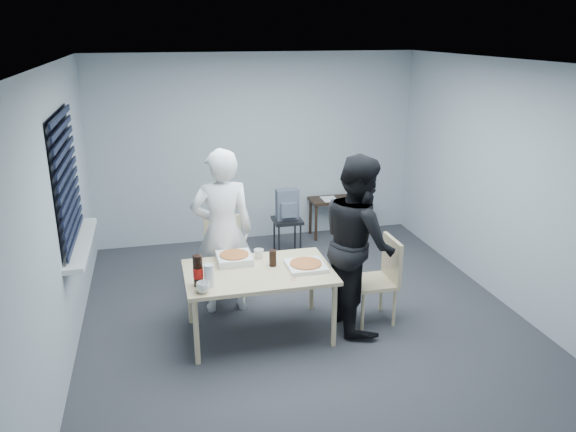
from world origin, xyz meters
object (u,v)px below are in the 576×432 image
object	(u,v)px
mug_b	(259,254)
dining_table	(259,276)
backpack	(287,205)
stool	(287,227)
side_table	(339,203)
chair_right	(382,274)
person_black	(358,243)
person_white	(223,232)
chair_far	(224,250)
mug_a	(203,287)
soda_bottle	(198,271)

from	to	relation	value
mug_b	dining_table	bearing A→B (deg)	-101.29
backpack	stool	bearing A→B (deg)	80.29
dining_table	side_table	size ratio (longest dim) A/B	1.66
chair_right	person_black	xyz separation A→B (m)	(-0.27, -0.01, 0.37)
person_white	mug_b	bearing A→B (deg)	135.78
chair_far	mug_a	size ratio (longest dim) A/B	7.24
person_black	backpack	world-z (taller)	person_black
mug_a	stool	bearing A→B (deg)	59.98
dining_table	chair_far	size ratio (longest dim) A/B	1.58
person_black	mug_b	size ratio (longest dim) A/B	17.70
side_table	chair_far	bearing A→B (deg)	-141.60
chair_right	side_table	bearing A→B (deg)	81.33
dining_table	person_black	world-z (taller)	person_black
backpack	mug_a	world-z (taller)	backpack
soda_bottle	dining_table	bearing A→B (deg)	18.59
person_white	soda_bottle	xyz separation A→B (m)	(-0.33, -0.81, -0.06)
side_table	backpack	xyz separation A→B (m)	(-0.91, -0.59, 0.22)
chair_far	chair_right	world-z (taller)	same
chair_far	mug_b	size ratio (longest dim) A/B	8.90
side_table	stool	bearing A→B (deg)	-147.51
chair_right	backpack	distance (m)	1.98
stool	soda_bottle	distance (m)	2.53
chair_far	soda_bottle	world-z (taller)	soda_bottle
chair_far	chair_right	distance (m)	1.80
side_table	person_black	bearing A→B (deg)	-104.58
backpack	mug_b	distance (m)	1.74
chair_far	mug_b	bearing A→B (deg)	-70.09
chair_right	person_white	xyz separation A→B (m)	(-1.53, 0.61, 0.37)
person_black	mug_b	bearing A→B (deg)	71.68
side_table	mug_a	distance (m)	3.61
person_black	soda_bottle	size ratio (longest dim) A/B	6.06
chair_far	person_white	distance (m)	0.56
stool	mug_a	bearing A→B (deg)	-120.02
backpack	mug_b	xyz separation A→B (m)	(-0.69, -1.60, 0.02)
chair_far	person_white	bearing A→B (deg)	-98.33
person_black	backpack	distance (m)	1.94
person_black	soda_bottle	distance (m)	1.60
dining_table	person_black	size ratio (longest dim) A/B	0.80
dining_table	chair_right	xyz separation A→B (m)	(1.27, -0.00, -0.11)
person_black	stool	world-z (taller)	person_black
side_table	dining_table	bearing A→B (deg)	-123.57
stool	backpack	distance (m)	0.31
mug_a	person_black	bearing A→B (deg)	12.13
dining_table	stool	xyz separation A→B (m)	(0.75, 1.91, -0.22)
side_table	backpack	distance (m)	1.11
person_white	mug_b	world-z (taller)	person_white
side_table	chair_right	bearing A→B (deg)	-98.67
stool	mug_b	distance (m)	1.78
chair_far	backpack	bearing A→B (deg)	42.91
chair_right	mug_b	bearing A→B (deg)	166.00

